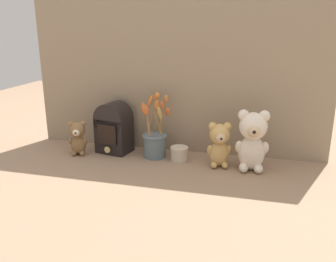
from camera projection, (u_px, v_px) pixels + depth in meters
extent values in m
plane|color=#8E7056|center=(167.00, 161.00, 1.65)|extent=(4.00, 4.00, 0.00)
cube|color=gray|center=(176.00, 76.00, 1.70)|extent=(1.44, 0.02, 0.75)
ellipsoid|color=beige|center=(251.00, 153.00, 1.54)|extent=(0.12, 0.10, 0.15)
sphere|color=beige|center=(253.00, 126.00, 1.51)|extent=(0.12, 0.12, 0.12)
sphere|color=#D1B289|center=(254.00, 131.00, 1.47)|extent=(0.06, 0.06, 0.06)
sphere|color=black|center=(254.00, 132.00, 1.44)|extent=(0.02, 0.02, 0.02)
sphere|color=beige|center=(264.00, 116.00, 1.49)|extent=(0.05, 0.05, 0.05)
sphere|color=beige|center=(244.00, 115.00, 1.50)|extent=(0.05, 0.05, 0.05)
ellipsoid|color=beige|center=(265.00, 148.00, 1.52)|extent=(0.04, 0.06, 0.07)
ellipsoid|color=beige|center=(239.00, 147.00, 1.53)|extent=(0.04, 0.06, 0.07)
ellipsoid|color=beige|center=(258.00, 168.00, 1.52)|extent=(0.04, 0.07, 0.04)
ellipsoid|color=beige|center=(243.00, 168.00, 1.53)|extent=(0.04, 0.07, 0.04)
ellipsoid|color=tan|center=(219.00, 154.00, 1.58)|extent=(0.10, 0.09, 0.12)
sphere|color=tan|center=(220.00, 134.00, 1.56)|extent=(0.09, 0.09, 0.09)
sphere|color=#D1B289|center=(221.00, 138.00, 1.53)|extent=(0.04, 0.04, 0.04)
sphere|color=black|center=(221.00, 139.00, 1.51)|extent=(0.01, 0.01, 0.01)
sphere|color=tan|center=(227.00, 126.00, 1.55)|extent=(0.04, 0.04, 0.04)
sphere|color=tan|center=(213.00, 126.00, 1.55)|extent=(0.04, 0.04, 0.04)
ellipsoid|color=tan|center=(228.00, 150.00, 1.57)|extent=(0.03, 0.05, 0.05)
ellipsoid|color=tan|center=(210.00, 150.00, 1.57)|extent=(0.03, 0.05, 0.05)
ellipsoid|color=tan|center=(224.00, 165.00, 1.57)|extent=(0.04, 0.05, 0.03)
ellipsoid|color=tan|center=(214.00, 165.00, 1.57)|extent=(0.04, 0.05, 0.03)
ellipsoid|color=olive|center=(78.00, 145.00, 1.73)|extent=(0.09, 0.08, 0.10)
sphere|color=olive|center=(77.00, 130.00, 1.71)|extent=(0.07, 0.07, 0.07)
sphere|color=beige|center=(76.00, 132.00, 1.68)|extent=(0.04, 0.04, 0.04)
sphere|color=black|center=(75.00, 133.00, 1.67)|extent=(0.01, 0.01, 0.01)
sphere|color=olive|center=(83.00, 124.00, 1.70)|extent=(0.03, 0.03, 0.03)
sphere|color=olive|center=(71.00, 124.00, 1.70)|extent=(0.03, 0.03, 0.03)
ellipsoid|color=olive|center=(85.00, 142.00, 1.72)|extent=(0.03, 0.04, 0.04)
ellipsoid|color=olive|center=(71.00, 142.00, 1.72)|extent=(0.03, 0.04, 0.04)
ellipsoid|color=olive|center=(82.00, 153.00, 1.72)|extent=(0.03, 0.04, 0.02)
ellipsoid|color=olive|center=(74.00, 153.00, 1.72)|extent=(0.03, 0.04, 0.02)
cylinder|color=slate|center=(155.00, 146.00, 1.69)|extent=(0.10, 0.10, 0.11)
torus|color=slate|center=(154.00, 136.00, 1.68)|extent=(0.12, 0.12, 0.01)
cylinder|color=#9E7542|center=(156.00, 119.00, 1.69)|extent=(0.02, 0.01, 0.13)
ellipsoid|color=orange|center=(157.00, 105.00, 1.67)|extent=(0.03, 0.03, 0.05)
cylinder|color=#9E7542|center=(160.00, 120.00, 1.64)|extent=(0.01, 0.02, 0.15)
ellipsoid|color=#C65B28|center=(162.00, 105.00, 1.62)|extent=(0.02, 0.02, 0.04)
cylinder|color=#9E7542|center=(152.00, 117.00, 1.70)|extent=(0.05, 0.03, 0.15)
ellipsoid|color=orange|center=(151.00, 101.00, 1.71)|extent=(0.04, 0.04, 0.06)
cylinder|color=#9E7542|center=(156.00, 115.00, 1.68)|extent=(0.03, 0.00, 0.18)
ellipsoid|color=orange|center=(157.00, 96.00, 1.67)|extent=(0.03, 0.02, 0.04)
cylinder|color=#9E7542|center=(158.00, 124.00, 1.63)|extent=(0.03, 0.03, 0.12)
ellipsoid|color=tan|center=(160.00, 113.00, 1.59)|extent=(0.04, 0.04, 0.06)
cylinder|color=#9E7542|center=(163.00, 123.00, 1.66)|extent=(0.01, 0.05, 0.11)
ellipsoid|color=#C65B28|center=(168.00, 112.00, 1.64)|extent=(0.03, 0.04, 0.05)
cylinder|color=#9E7542|center=(147.00, 122.00, 1.64)|extent=(0.03, 0.03, 0.14)
ellipsoid|color=#C65B28|center=(144.00, 108.00, 1.61)|extent=(0.04, 0.04, 0.06)
cylinder|color=#9E7542|center=(149.00, 123.00, 1.64)|extent=(0.03, 0.02, 0.13)
ellipsoid|color=#C65B28|center=(146.00, 110.00, 1.61)|extent=(0.04, 0.04, 0.05)
cylinder|color=#9E7542|center=(162.00, 116.00, 1.69)|extent=(0.05, 0.03, 0.16)
ellipsoid|color=orange|center=(166.00, 99.00, 1.68)|extent=(0.04, 0.03, 0.05)
cube|color=black|center=(114.00, 135.00, 1.76)|extent=(0.18, 0.14, 0.17)
cylinder|color=black|center=(114.00, 118.00, 1.73)|extent=(0.18, 0.14, 0.16)
cube|color=black|center=(107.00, 134.00, 1.70)|extent=(0.10, 0.02, 0.09)
cylinder|color=#D6BC7A|center=(108.00, 149.00, 1.72)|extent=(0.03, 0.01, 0.03)
cylinder|color=beige|center=(179.00, 155.00, 1.66)|extent=(0.08, 0.08, 0.05)
cylinder|color=beige|center=(179.00, 148.00, 1.65)|extent=(0.08, 0.08, 0.01)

